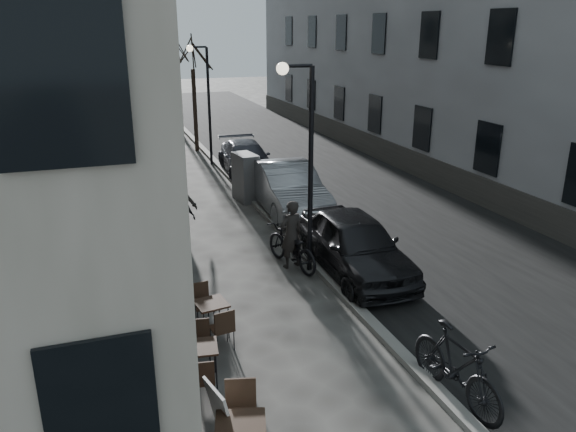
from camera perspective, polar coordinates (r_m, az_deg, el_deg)
ground at (r=9.71m, az=15.85°, el=-19.14°), size 120.00×120.00×0.00m
road at (r=24.43m, az=2.12°, el=4.95°), size 7.30×60.00×0.00m
kerb at (r=23.38m, az=-6.27°, el=4.36°), size 0.25×60.00×0.12m
streetlamp_near at (r=13.22m, az=1.65°, el=7.04°), size 0.90×0.28×5.09m
streetlamp_far at (r=24.68m, az=-8.48°, el=12.35°), size 0.90×0.28×5.09m
tree_near at (r=27.52m, az=-9.73°, el=16.09°), size 2.40×2.40×5.70m
tree_far at (r=33.45m, az=-11.57°, el=16.42°), size 2.40×2.40×5.70m
bistro_set_b at (r=9.99m, az=-8.85°, el=-14.31°), size 0.66×1.48×0.85m
bistro_set_c at (r=11.31m, az=-7.75°, el=-9.99°), size 0.68×1.50×0.86m
sign_board at (r=8.61m, az=-6.55°, el=-20.24°), size 0.52×0.71×1.12m
utility_cabinet at (r=19.62m, az=-4.32°, el=3.94°), size 0.77×1.19×1.67m
bicycle at (r=14.22m, az=0.33°, el=-3.16°), size 1.22×2.16×1.08m
cyclist_rider at (r=14.09m, az=0.33°, el=-1.87°), size 0.73×0.57×1.76m
pedestrian_near at (r=16.20m, az=-13.11°, el=0.52°), size 0.99×0.84×1.82m
pedestrian_mid at (r=16.94m, az=-11.31°, el=1.59°), size 1.28×0.80×1.90m
pedestrian_far at (r=15.24m, az=-11.44°, el=-0.39°), size 1.13×0.53×1.89m
car_near at (r=13.91m, az=6.84°, el=-2.86°), size 1.85×4.44×1.50m
car_mid at (r=18.40m, az=-0.09°, el=2.87°), size 1.85×4.92×1.60m
car_far at (r=23.24m, az=-4.29°, el=5.84°), size 2.10×4.61×1.31m
moped at (r=9.75m, az=16.75°, el=-14.45°), size 0.80×2.18×1.28m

